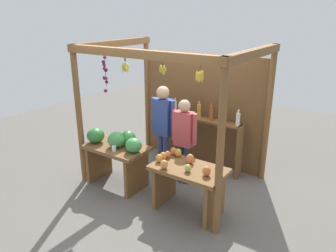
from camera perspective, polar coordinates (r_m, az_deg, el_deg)
ground_plane at (r=5.96m, az=1.02°, el=-9.30°), size 12.00×12.00×0.00m
market_stall at (r=5.77m, az=3.34°, el=4.69°), size 2.72×1.98×2.39m
fruit_counter_left at (r=5.57m, az=-9.07°, el=-4.03°), size 1.15×0.65×0.99m
fruit_counter_right at (r=4.85m, az=3.49°, el=-9.11°), size 1.09×0.64×0.89m
bottle_shelf_unit at (r=6.15m, az=5.32°, el=-0.39°), size 1.74×0.22×1.33m
vendor_man at (r=5.75m, az=-0.88°, el=0.58°), size 0.48×0.23×1.67m
vendor_woman at (r=5.50m, az=2.83°, el=-1.56°), size 0.48×0.20×1.51m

